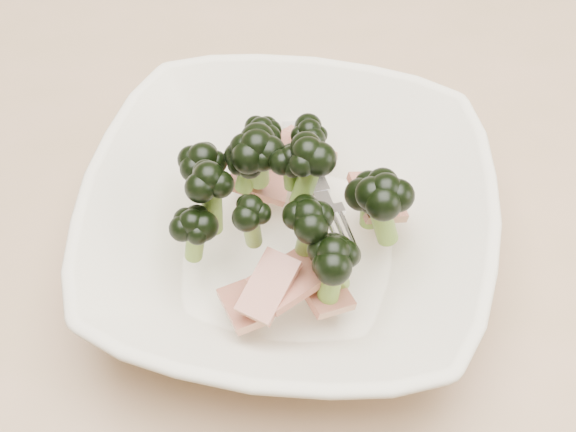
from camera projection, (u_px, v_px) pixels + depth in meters
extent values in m
cube|color=tan|center=(291.00, 198.00, 0.69)|extent=(1.20, 0.80, 0.04)
imported|color=beige|center=(288.00, 227.00, 0.60)|extent=(0.34, 0.34, 0.07)
cylinder|color=olive|center=(252.00, 229.00, 0.55)|extent=(0.01, 0.02, 0.04)
ellipsoid|color=black|center=(251.00, 208.00, 0.53)|extent=(0.03, 0.03, 0.02)
cylinder|color=olive|center=(332.00, 276.00, 0.55)|extent=(0.02, 0.03, 0.05)
ellipsoid|color=black|center=(334.00, 253.00, 0.52)|extent=(0.04, 0.04, 0.03)
cylinder|color=olive|center=(291.00, 173.00, 0.56)|extent=(0.01, 0.02, 0.03)
ellipsoid|color=black|center=(291.00, 158.00, 0.55)|extent=(0.03, 0.03, 0.02)
cylinder|color=olive|center=(307.00, 179.00, 0.55)|extent=(0.03, 0.02, 0.05)
ellipsoid|color=black|center=(308.00, 152.00, 0.53)|extent=(0.04, 0.04, 0.03)
cylinder|color=olive|center=(212.00, 204.00, 0.58)|extent=(0.02, 0.02, 0.05)
ellipsoid|color=black|center=(208.00, 177.00, 0.55)|extent=(0.04, 0.04, 0.03)
cylinder|color=olive|center=(206.00, 181.00, 0.61)|extent=(0.02, 0.03, 0.04)
ellipsoid|color=black|center=(203.00, 158.00, 0.59)|extent=(0.04, 0.04, 0.03)
cylinder|color=olive|center=(337.00, 273.00, 0.55)|extent=(0.02, 0.02, 0.04)
ellipsoid|color=black|center=(339.00, 253.00, 0.53)|extent=(0.03, 0.03, 0.02)
cylinder|color=olive|center=(382.00, 217.00, 0.57)|extent=(0.03, 0.02, 0.05)
ellipsoid|color=black|center=(386.00, 190.00, 0.55)|extent=(0.04, 0.04, 0.03)
cylinder|color=olive|center=(370.00, 208.00, 0.59)|extent=(0.01, 0.02, 0.03)
ellipsoid|color=black|center=(372.00, 191.00, 0.58)|extent=(0.04, 0.04, 0.03)
cylinder|color=olive|center=(258.00, 168.00, 0.58)|extent=(0.02, 0.02, 0.04)
ellipsoid|color=black|center=(257.00, 146.00, 0.56)|extent=(0.04, 0.04, 0.03)
cylinder|color=olive|center=(195.00, 242.00, 0.58)|extent=(0.02, 0.01, 0.04)
ellipsoid|color=black|center=(192.00, 223.00, 0.56)|extent=(0.03, 0.03, 0.03)
cylinder|color=olive|center=(247.00, 173.00, 0.59)|extent=(0.02, 0.02, 0.03)
ellipsoid|color=black|center=(246.00, 155.00, 0.57)|extent=(0.03, 0.03, 0.03)
cylinder|color=olive|center=(262.00, 150.00, 0.63)|extent=(0.02, 0.02, 0.04)
ellipsoid|color=black|center=(261.00, 130.00, 0.61)|extent=(0.03, 0.03, 0.03)
cylinder|color=olive|center=(309.00, 150.00, 0.63)|extent=(0.02, 0.02, 0.04)
ellipsoid|color=black|center=(309.00, 131.00, 0.61)|extent=(0.03, 0.03, 0.03)
cylinder|color=olive|center=(308.00, 238.00, 0.55)|extent=(0.02, 0.02, 0.04)
ellipsoid|color=black|center=(309.00, 215.00, 0.53)|extent=(0.04, 0.04, 0.03)
cube|color=maroon|center=(377.00, 197.00, 0.61)|extent=(0.04, 0.06, 0.02)
cube|color=maroon|center=(322.00, 287.00, 0.57)|extent=(0.05, 0.06, 0.02)
cube|color=maroon|center=(259.00, 180.00, 0.61)|extent=(0.05, 0.04, 0.02)
cube|color=maroon|center=(241.00, 307.00, 0.56)|extent=(0.04, 0.05, 0.02)
cube|color=maroon|center=(290.00, 279.00, 0.55)|extent=(0.06, 0.06, 0.01)
cube|color=maroon|center=(260.00, 173.00, 0.63)|extent=(0.05, 0.06, 0.02)
cube|color=maroon|center=(268.00, 286.00, 0.54)|extent=(0.05, 0.06, 0.02)
cube|color=maroon|center=(300.00, 150.00, 0.63)|extent=(0.06, 0.06, 0.02)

